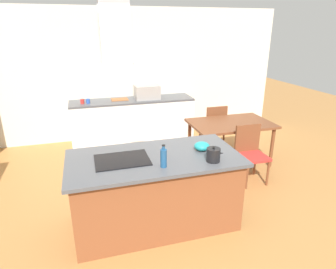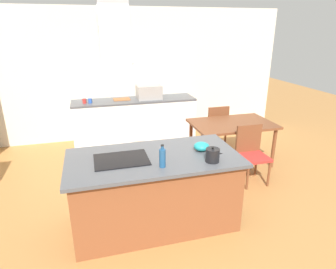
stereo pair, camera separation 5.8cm
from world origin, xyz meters
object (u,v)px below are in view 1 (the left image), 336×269
at_px(coffee_mug_red, 82,101).
at_px(coffee_mug_blue, 88,101).
at_px(tea_kettle, 213,155).
at_px(cutting_board, 120,99).
at_px(dining_table, 231,127).
at_px(olive_oil_bottle, 164,158).
at_px(cooktop, 122,160).
at_px(chair_facing_island, 250,150).
at_px(countertop_microwave, 147,92).
at_px(mixing_bowl, 202,146).
at_px(chair_facing_back_wall, 214,124).
at_px(range_hood, 115,49).

xyz_separation_m(coffee_mug_red, coffee_mug_blue, (0.11, -0.00, 0.00)).
xyz_separation_m(tea_kettle, coffee_mug_red, (-1.35, 3.12, -0.03)).
bearing_deg(cutting_board, coffee_mug_red, -171.01).
distance_m(coffee_mug_blue, dining_table, 2.78).
relative_size(olive_oil_bottle, dining_table, 0.18).
relative_size(cooktop, chair_facing_island, 0.67).
bearing_deg(coffee_mug_blue, cooktop, -84.34).
height_order(countertop_microwave, coffee_mug_blue, countertop_microwave).
bearing_deg(olive_oil_bottle, mixing_bowl, 28.34).
distance_m(cooktop, chair_facing_back_wall, 2.90).
height_order(olive_oil_bottle, coffee_mug_red, olive_oil_bottle).
distance_m(cooktop, olive_oil_bottle, 0.50).
bearing_deg(range_hood, olive_oil_bottle, -35.29).
distance_m(countertop_microwave, coffee_mug_red, 1.31).
distance_m(coffee_mug_blue, cutting_board, 0.65).
bearing_deg(chair_facing_island, coffee_mug_blue, 137.49).
bearing_deg(olive_oil_bottle, countertop_microwave, 80.71).
height_order(coffee_mug_red, dining_table, coffee_mug_red).
xyz_separation_m(coffee_mug_blue, chair_facing_island, (2.34, -2.15, -0.44)).
bearing_deg(olive_oil_bottle, cutting_board, 90.86).
height_order(cooktop, chair_facing_island, cooktop).
bearing_deg(coffee_mug_red, chair_facing_back_wall, -18.49).
xyz_separation_m(tea_kettle, cutting_board, (-0.61, 3.23, -0.07)).
bearing_deg(tea_kettle, dining_table, 56.18).
xyz_separation_m(countertop_microwave, dining_table, (1.14, -1.55, -0.37)).
relative_size(countertop_microwave, range_hood, 0.56).
xyz_separation_m(tea_kettle, countertop_microwave, (-0.05, 3.18, 0.06)).
relative_size(olive_oil_bottle, mixing_bowl, 1.34).
bearing_deg(olive_oil_bottle, tea_kettle, -1.86).
distance_m(tea_kettle, dining_table, 1.99).
relative_size(coffee_mug_blue, dining_table, 0.06).
bearing_deg(coffee_mug_red, tea_kettle, -66.50).
bearing_deg(chair_facing_back_wall, coffee_mug_red, 161.51).
bearing_deg(coffee_mug_blue, cutting_board, 10.74).
height_order(mixing_bowl, chair_facing_island, mixing_bowl).
xyz_separation_m(cutting_board, chair_facing_back_wall, (1.71, -0.94, -0.40)).
bearing_deg(range_hood, coffee_mug_blue, 95.66).
relative_size(countertop_microwave, chair_facing_back_wall, 0.56).
height_order(cooktop, cutting_board, cutting_board).
bearing_deg(dining_table, coffee_mug_red, 148.78).
bearing_deg(range_hood, cutting_board, 83.10).
bearing_deg(cooktop, olive_oil_bottle, -35.29).
height_order(coffee_mug_red, cutting_board, coffee_mug_red).
distance_m(cooktop, coffee_mug_blue, 2.82).
bearing_deg(cutting_board, mixing_bowl, -78.12).
distance_m(countertop_microwave, coffee_mug_blue, 1.21).
distance_m(mixing_bowl, countertop_microwave, 2.86).
distance_m(mixing_bowl, coffee_mug_blue, 3.06).
relative_size(cooktop, coffee_mug_red, 6.67).
relative_size(olive_oil_bottle, cutting_board, 0.74).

